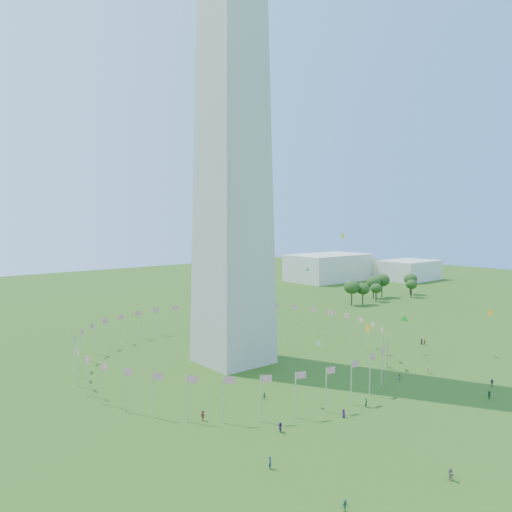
% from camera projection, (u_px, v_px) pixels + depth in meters
% --- Properties ---
extents(ground, '(600.00, 600.00, 0.00)m').
position_uv_depth(ground, '(392.00, 419.00, 95.25)').
color(ground, '#254911').
rests_on(ground, ground).
extents(washington_monument, '(16.80, 16.80, 169.00)m').
position_uv_depth(washington_monument, '(232.00, 37.00, 126.91)').
color(washington_monument, '#B6B1A2').
rests_on(washington_monument, ground).
extents(flag_ring, '(80.24, 80.24, 9.00)m').
position_uv_depth(flag_ring, '(233.00, 345.00, 133.10)').
color(flag_ring, silver).
rests_on(flag_ring, ground).
extents(gov_building_east_a, '(50.00, 30.00, 16.00)m').
position_uv_depth(gov_building_east_a, '(329.00, 267.00, 305.31)').
color(gov_building_east_a, beige).
rests_on(gov_building_east_a, ground).
extents(gov_building_east_b, '(35.00, 25.00, 12.00)m').
position_uv_depth(gov_building_east_b, '(409.00, 270.00, 308.15)').
color(gov_building_east_b, beige).
rests_on(gov_building_east_b, ground).
extents(crowd, '(92.57, 53.23, 1.95)m').
position_uv_depth(crowd, '(392.00, 412.00, 96.47)').
color(crowd, '#37194B').
rests_on(crowd, ground).
extents(kites_aloft, '(116.68, 75.64, 32.13)m').
position_uv_depth(kites_aloft, '(358.00, 301.00, 124.71)').
color(kites_aloft, green).
rests_on(kites_aloft, ground).
extents(tree_line_east, '(53.87, 15.46, 11.24)m').
position_uv_depth(tree_line_east, '(380.00, 289.00, 233.57)').
color(tree_line_east, '#2B521B').
rests_on(tree_line_east, ground).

